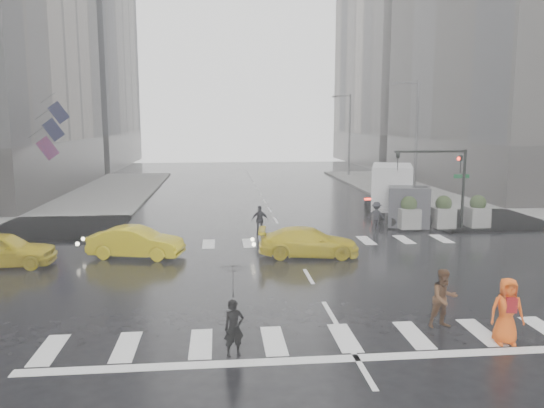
{
  "coord_description": "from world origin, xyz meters",
  "views": [
    {
      "loc": [
        -3.44,
        -19.83,
        5.99
      ],
      "look_at": [
        -1.24,
        2.0,
        2.59
      ],
      "focal_mm": 35.0,
      "sensor_mm": 36.0,
      "label": 1
    }
  ],
  "objects": [
    {
      "name": "box_truck",
      "position": [
        7.31,
        11.3,
        1.78
      ],
      "size": [
        2.35,
        6.27,
        3.33
      ],
      "rotation": [
        0.0,
        0.0,
        -0.32
      ],
      "color": "silver",
      "rests_on": "ground"
    },
    {
      "name": "planter_mid",
      "position": [
        9.0,
        8.2,
        0.98
      ],
      "size": [
        1.1,
        1.1,
        1.8
      ],
      "color": "slate",
      "rests_on": "ground"
    },
    {
      "name": "building_nw_far",
      "position": [
        -29.0,
        56.0,
        20.19
      ],
      "size": [
        26.05,
        26.05,
        44.0
      ],
      "color": "slate",
      "rests_on": "ground"
    },
    {
      "name": "traffic_signal_pole",
      "position": [
        9.01,
        8.01,
        3.22
      ],
      "size": [
        4.45,
        0.42,
        4.5
      ],
      "color": "black",
      "rests_on": "ground"
    },
    {
      "name": "pedestrian_far_b",
      "position": [
        5.37,
        8.84,
        0.77
      ],
      "size": [
        1.14,
        0.95,
        1.55
      ],
      "primitive_type": "imported",
      "rotation": [
        0.0,
        0.0,
        2.67
      ],
      "color": "black",
      "rests_on": "ground"
    },
    {
      "name": "taxi_mid",
      "position": [
        -7.16,
        3.73,
        0.69
      ],
      "size": [
        4.38,
        2.33,
        1.37
      ],
      "primitive_type": "imported",
      "rotation": [
        0.0,
        0.0,
        1.35
      ],
      "color": "#D6BC0B",
      "rests_on": "ground"
    },
    {
      "name": "planter_west",
      "position": [
        7.0,
        8.2,
        0.98
      ],
      "size": [
        1.1,
        1.1,
        1.8
      ],
      "color": "slate",
      "rests_on": "ground"
    },
    {
      "name": "building_ne_far",
      "position": [
        29.0,
        56.0,
        16.27
      ],
      "size": [
        26.05,
        26.05,
        36.0
      ],
      "color": "#A2988D",
      "rests_on": "ground"
    },
    {
      "name": "street_lamp_far",
      "position": [
        10.87,
        38.0,
        4.95
      ],
      "size": [
        2.15,
        0.22,
        9.0
      ],
      "color": "#59595B",
      "rests_on": "ground"
    },
    {
      "name": "pedestrian_far_a",
      "position": [
        -1.29,
        8.0,
        0.78
      ],
      "size": [
        0.94,
        0.61,
        1.56
      ],
      "primitive_type": "imported",
      "rotation": [
        0.0,
        0.0,
        3.19
      ],
      "color": "black",
      "rests_on": "ground"
    },
    {
      "name": "ground",
      "position": [
        0.0,
        0.0,
        0.0
      ],
      "size": [
        120.0,
        120.0,
        0.0
      ],
      "primitive_type": "plane",
      "color": "black",
      "rests_on": "ground"
    },
    {
      "name": "planter_east",
      "position": [
        11.0,
        8.2,
        0.98
      ],
      "size": [
        1.1,
        1.1,
        1.8
      ],
      "color": "slate",
      "rests_on": "ground"
    },
    {
      "name": "road_markings",
      "position": [
        0.0,
        0.0,
        0.01
      ],
      "size": [
        18.0,
        48.0,
        0.01
      ],
      "primitive_type": null,
      "color": "silver",
      "rests_on": "ground"
    },
    {
      "name": "flag_cluster",
      "position": [
        -15.08,
        18.5,
        5.64
      ],
      "size": [
        2.87,
        3.06,
        4.69
      ],
      "color": "#59595B",
      "rests_on": "ground"
    },
    {
      "name": "taxi_rear",
      "position": [
        0.53,
        3.15,
        0.65
      ],
      "size": [
        4.14,
        2.25,
        1.3
      ],
      "primitive_type": "imported",
      "rotation": [
        0.0,
        0.0,
        1.46
      ],
      "color": "#D6BC0B",
      "rests_on": "ground"
    },
    {
      "name": "street_lamp_near",
      "position": [
        10.87,
        18.0,
        4.95
      ],
      "size": [
        2.15,
        0.22,
        9.0
      ],
      "color": "#59595B",
      "rests_on": "ground"
    },
    {
      "name": "pedestrian_black",
      "position": [
        -3.12,
        -6.8,
        1.67
      ],
      "size": [
        1.19,
        1.2,
        2.43
      ],
      "rotation": [
        0.0,
        0.0,
        0.27
      ],
      "color": "black",
      "rests_on": "ground"
    },
    {
      "name": "taxi_front",
      "position": [
        -12.5,
        2.68,
        0.73
      ],
      "size": [
        4.3,
        1.74,
        1.46
      ],
      "primitive_type": "imported",
      "rotation": [
        0.0,
        0.0,
        1.57
      ],
      "color": "#D6BC0B",
      "rests_on": "ground"
    },
    {
      "name": "pedestrian_brown",
      "position": [
        3.06,
        -5.53,
        0.88
      ],
      "size": [
        0.96,
        0.81,
        1.76
      ],
      "primitive_type": "imported",
      "rotation": [
        0.0,
        0.0,
        0.17
      ],
      "color": "#4D301B",
      "rests_on": "ground"
    },
    {
      "name": "pedestrian_orange",
      "position": [
        4.28,
        -6.8,
        0.93
      ],
      "size": [
        0.98,
        0.72,
        1.84
      ],
      "rotation": [
        0.0,
        0.0,
        -0.15
      ],
      "color": "#F25611",
      "rests_on": "ground"
    },
    {
      "name": "sidewalk_ne",
      "position": [
        19.5,
        17.5,
        0.07
      ],
      "size": [
        35.0,
        35.0,
        0.15
      ],
      "primitive_type": "cube",
      "color": "slate",
      "rests_on": "ground"
    }
  ]
}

